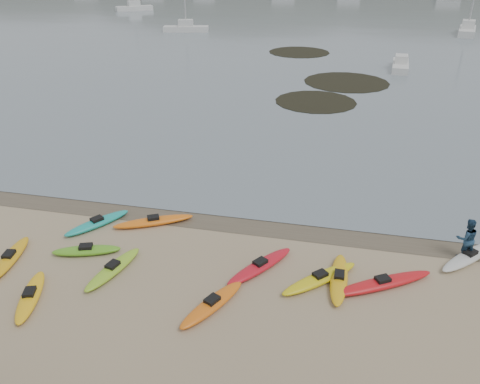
# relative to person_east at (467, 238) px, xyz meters

# --- Properties ---
(ground) EXTENTS (600.00, 600.00, 0.00)m
(ground) POSITION_rel_person_east_xyz_m (-10.21, 1.09, -0.93)
(ground) COLOR tan
(ground) RESTS_ON ground
(wet_sand) EXTENTS (60.00, 60.00, 0.00)m
(wet_sand) POSITION_rel_person_east_xyz_m (-10.21, 0.79, -0.93)
(wet_sand) COLOR brown
(wet_sand) RESTS_ON ground
(kayaks) EXTENTS (21.54, 9.62, 0.34)m
(kayaks) POSITION_rel_person_east_xyz_m (-10.43, -3.05, -0.76)
(kayaks) COLOR #EDB114
(kayaks) RESTS_ON ground
(person_east) EXTENTS (1.04, 0.88, 1.87)m
(person_east) POSITION_rel_person_east_xyz_m (0.00, 0.00, 0.00)
(person_east) COLOR navy
(person_east) RESTS_ON ground
(kelp_mats) EXTENTS (14.57, 29.83, 0.04)m
(kelp_mats) POSITION_rel_person_east_xyz_m (-8.26, 32.72, -0.90)
(kelp_mats) COLOR black
(kelp_mats) RESTS_ON water
(moored_boats) EXTENTS (103.75, 85.26, 1.17)m
(moored_boats) POSITION_rel_person_east_xyz_m (-4.94, 76.29, -0.39)
(moored_boats) COLOR silver
(moored_boats) RESTS_ON ground
(far_hills) EXTENTS (550.00, 135.00, 80.00)m
(far_hills) POSITION_rel_person_east_xyz_m (29.17, 195.06, -16.86)
(far_hills) COLOR #384235
(far_hills) RESTS_ON ground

